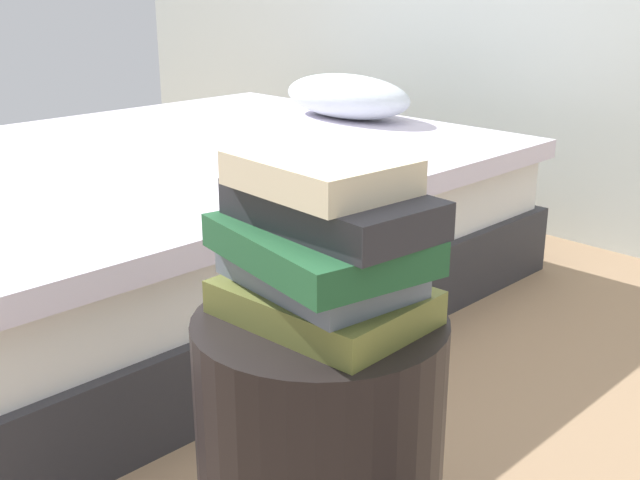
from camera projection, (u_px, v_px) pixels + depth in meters
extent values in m
cube|color=#2D2D33|center=(175.00, 257.00, 2.51)|extent=(1.56, 2.05, 0.22)
cube|color=white|center=(171.00, 197.00, 2.45)|extent=(1.50, 1.96, 0.18)
cube|color=silver|center=(169.00, 159.00, 2.41)|extent=(1.59, 2.01, 0.06)
ellipsoid|color=silver|center=(347.00, 96.00, 2.91)|extent=(0.57, 0.30, 0.16)
cylinder|color=black|center=(320.00, 471.00, 1.20)|extent=(0.37, 0.37, 0.51)
cube|color=olive|center=(322.00, 302.00, 1.11)|extent=(0.30, 0.22, 0.05)
cube|color=slate|center=(319.00, 270.00, 1.10)|extent=(0.28, 0.20, 0.04)
cube|color=#1E512D|center=(319.00, 244.00, 1.07)|extent=(0.32, 0.25, 0.05)
cube|color=#28282D|center=(330.00, 208.00, 1.06)|extent=(0.31, 0.18, 0.05)
cube|color=beige|center=(320.00, 171.00, 1.05)|extent=(0.23, 0.18, 0.05)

